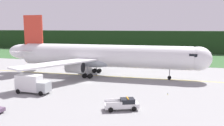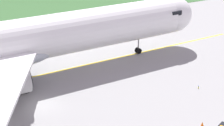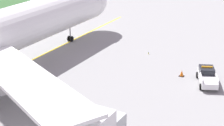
% 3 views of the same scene
% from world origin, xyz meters
% --- Properties ---
extents(ground, '(320.00, 320.00, 0.00)m').
position_xyz_m(ground, '(0.00, 0.00, 0.00)').
color(ground, gray).
extents(ops_pickup_truck, '(5.69, 3.91, 1.94)m').
position_xyz_m(ops_pickup_truck, '(13.13, -16.11, 0.90)').
color(ops_pickup_truck, white).
rests_on(ops_pickup_truck, ground).
extents(apron_cone, '(0.64, 0.64, 0.80)m').
position_xyz_m(apron_cone, '(13.72, -12.67, 0.39)').
color(apron_cone, black).
rests_on(apron_cone, ground).
extents(taxiway_edge_light_east, '(0.12, 0.12, 0.38)m').
position_xyz_m(taxiway_edge_light_east, '(19.44, -5.44, 0.21)').
color(taxiway_edge_light_east, yellow).
rests_on(taxiway_edge_light_east, ground).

